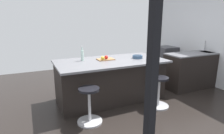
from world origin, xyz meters
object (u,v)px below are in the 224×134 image
stool_by_window (159,93)px  apple_red (106,57)px  oven_range (166,60)px  kitchen_island (110,80)px  cutting_board (106,59)px  apple_yellow (103,58)px  fruit_bowl (137,57)px  water_bottle (82,55)px  stool_middle (89,106)px

stool_by_window → apple_red: bearing=-44.7°
oven_range → stool_by_window: oven_range is taller
kitchen_island → cutting_board: (0.08, -0.06, 0.46)m
apple_red → apple_yellow: 0.11m
oven_range → fruit_bowl: size_ratio=3.97×
apple_yellow → water_bottle: water_bottle is taller
water_bottle → fruit_bowl: size_ratio=1.39×
water_bottle → fruit_bowl: (-1.21, 0.27, -0.08)m
cutting_board → oven_range: bearing=-157.0°
kitchen_island → apple_yellow: apple_yellow is taller
stool_by_window → water_bottle: bearing=-36.0°
stool_by_window → cutting_board: size_ratio=1.77×
kitchen_island → water_bottle: bearing=-17.2°
cutting_board → apple_yellow: bearing=35.8°
kitchen_island → fruit_bowl: 0.81m
stool_middle → apple_yellow: (-0.56, -0.77, 0.67)m
stool_by_window → apple_yellow: 1.37m
stool_by_window → cutting_board: (0.82, -0.84, 0.62)m
cutting_board → water_bottle: size_ratio=1.15×
oven_range → kitchen_island: kitchen_island is taller
kitchen_island → stool_middle: 1.09m
stool_middle → kitchen_island: bearing=-133.7°
kitchen_island → apple_yellow: (0.18, 0.01, 0.51)m
oven_range → apple_yellow: apple_yellow is taller
water_bottle → oven_range: bearing=-162.1°
apple_yellow → oven_range: bearing=-156.5°
apple_yellow → fruit_bowl: 0.82m
cutting_board → stool_by_window: bearing=134.4°
kitchen_island → stool_middle: size_ratio=3.68×
water_bottle → cutting_board: bearing=167.1°
oven_range → apple_yellow: size_ratio=10.87×
oven_range → stool_middle: size_ratio=1.40×
oven_range → apple_yellow: (2.77, 1.20, 0.52)m
stool_by_window → water_bottle: size_ratio=2.04×
stool_middle → water_bottle: bearing=-100.3°
kitchen_island → stool_by_window: bearing=133.7°
stool_middle → water_bottle: size_ratio=2.04×
apple_red → fruit_bowl: 0.73m
kitchen_island → oven_range: bearing=-155.2°
oven_range → kitchen_island: 2.85m
stool_middle → apple_yellow: apple_yellow is taller
stool_by_window → water_bottle: 1.78m
cutting_board → apple_red: 0.06m
apple_red → water_bottle: bearing=-16.1°
kitchen_island → apple_yellow: 0.54m
stool_by_window → apple_red: 1.33m
kitchen_island → water_bottle: water_bottle is taller
stool_by_window → water_bottle: water_bottle is taller
cutting_board → apple_red: (-0.00, 0.03, 0.05)m
oven_range → cutting_board: 2.93m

